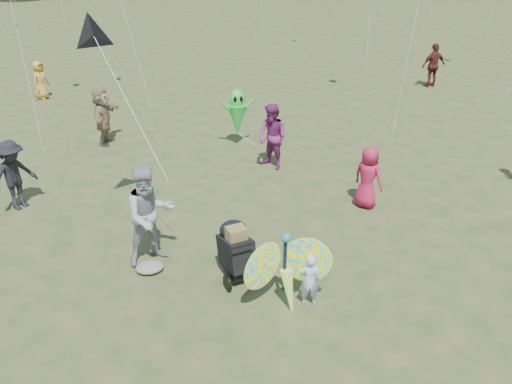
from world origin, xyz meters
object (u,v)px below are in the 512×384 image
(child_girl, at_px, (309,280))
(crowd_e, at_px, (272,137))
(crowd_a, at_px, (368,177))
(crowd_g, at_px, (40,80))
(crowd_b, at_px, (14,175))
(butterfly_kite, at_px, (286,272))
(alien_kite, at_px, (237,115))
(jogging_stroller, at_px, (236,248))
(adult_man, at_px, (150,215))
(crowd_d, at_px, (103,116))
(crowd_h, at_px, (433,65))

(child_girl, bearing_deg, crowd_e, -88.16)
(crowd_a, distance_m, crowd_g, 14.28)
(crowd_e, bearing_deg, crowd_b, -114.24)
(child_girl, bearing_deg, crowd_b, -31.21)
(butterfly_kite, distance_m, alien_kite, 7.62)
(jogging_stroller, bearing_deg, crowd_g, 98.96)
(crowd_b, distance_m, crowd_e, 6.40)
(child_girl, distance_m, alien_kite, 7.65)
(child_girl, relative_size, butterfly_kite, 0.56)
(butterfly_kite, bearing_deg, jogging_stroller, 122.33)
(crowd_g, bearing_deg, crowd_a, -110.88)
(crowd_e, height_order, alien_kite, crowd_e)
(crowd_b, relative_size, butterfly_kite, 0.96)
(child_girl, xyz_separation_m, adult_man, (-2.51, 1.96, 0.51))
(crowd_g, bearing_deg, crowd_d, -123.83)
(crowd_h, bearing_deg, crowd_b, 21.38)
(crowd_b, height_order, crowd_g, crowd_b)
(jogging_stroller, relative_size, alien_kite, 0.63)
(crowd_a, height_order, butterfly_kite, crowd_a)
(crowd_a, relative_size, crowd_b, 0.89)
(alien_kite, bearing_deg, crowd_b, -154.37)
(adult_man, bearing_deg, jogging_stroller, -49.60)
(child_girl, xyz_separation_m, crowd_g, (-6.24, 14.43, 0.25))
(crowd_a, relative_size, crowd_h, 0.81)
(crowd_e, height_order, crowd_h, crowd_h)
(adult_man, distance_m, crowd_e, 5.09)
(crowd_g, relative_size, crowd_h, 0.81)
(crowd_b, xyz_separation_m, crowd_g, (-0.79, 9.56, -0.09))
(adult_man, bearing_deg, alien_kite, 45.01)
(crowd_d, height_order, crowd_g, crowd_d)
(child_girl, height_order, alien_kite, alien_kite)
(adult_man, bearing_deg, crowd_d, 80.75)
(crowd_d, bearing_deg, crowd_h, -57.94)
(child_girl, relative_size, crowd_b, 0.59)
(crowd_d, bearing_deg, child_girl, -141.29)
(child_girl, relative_size, crowd_e, 0.55)
(crowd_d, distance_m, jogging_stroller, 8.06)
(adult_man, height_order, crowd_d, adult_man)
(crowd_e, relative_size, crowd_g, 1.21)
(crowd_h, bearing_deg, alien_kite, 22.06)
(adult_man, distance_m, crowd_d, 6.84)
(crowd_b, height_order, jogging_stroller, crowd_b)
(adult_man, distance_m, jogging_stroller, 1.75)
(child_girl, xyz_separation_m, crowd_e, (0.88, 5.75, 0.41))
(crowd_e, distance_m, butterfly_kite, 5.85)
(child_girl, xyz_separation_m, jogging_stroller, (-1.05, 1.08, 0.12))
(crowd_d, bearing_deg, crowd_g, 40.69)
(child_girl, height_order, adult_man, adult_man)
(crowd_a, bearing_deg, jogging_stroller, 88.47)
(crowd_a, distance_m, crowd_h, 11.93)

